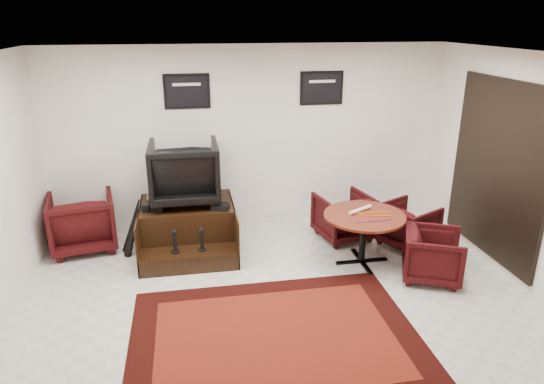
% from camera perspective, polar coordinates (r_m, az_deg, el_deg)
% --- Properties ---
extents(ground, '(6.00, 6.00, 0.00)m').
position_cam_1_polar(ground, '(5.69, 1.00, -13.74)').
color(ground, silver).
rests_on(ground, ground).
extents(room_shell, '(6.02, 5.02, 2.81)m').
position_cam_1_polar(room_shell, '(5.14, 5.34, 4.37)').
color(room_shell, white).
rests_on(room_shell, ground).
extents(area_rug, '(3.00, 2.25, 0.01)m').
position_cam_1_polar(area_rug, '(5.27, 0.41, -16.74)').
color(area_rug, black).
rests_on(area_rug, ground).
extents(shine_podium, '(1.31, 1.35, 0.67)m').
position_cam_1_polar(shine_podium, '(7.03, -9.85, -4.26)').
color(shine_podium, black).
rests_on(shine_podium, ground).
extents(shine_chair, '(0.94, 0.88, 0.97)m').
position_cam_1_polar(shine_chair, '(6.87, -10.28, 2.67)').
color(shine_chair, black).
rests_on(shine_chair, shine_podium).
extents(shoes_pair, '(0.26, 0.30, 0.10)m').
position_cam_1_polar(shoes_pair, '(6.84, -13.97, -1.53)').
color(shoes_pair, black).
rests_on(shoes_pair, shine_podium).
extents(polish_kit, '(0.28, 0.23, 0.08)m').
position_cam_1_polar(polish_kit, '(6.66, -6.14, -1.71)').
color(polish_kit, black).
rests_on(polish_kit, shine_podium).
extents(umbrella_black, '(0.30, 0.11, 0.80)m').
position_cam_1_polar(umbrella_black, '(6.95, -15.94, -4.29)').
color(umbrella_black, black).
rests_on(umbrella_black, ground).
extents(umbrella_hooked, '(0.30, 0.11, 0.82)m').
position_cam_1_polar(umbrella_hooked, '(7.08, -16.10, -3.75)').
color(umbrella_hooked, black).
rests_on(umbrella_hooked, ground).
extents(armchair_side, '(1.00, 0.96, 0.90)m').
position_cam_1_polar(armchair_side, '(7.40, -21.43, -3.00)').
color(armchair_side, black).
rests_on(armchair_side, ground).
extents(meeting_table, '(1.07, 1.07, 0.70)m').
position_cam_1_polar(meeting_table, '(6.54, 10.79, -3.34)').
color(meeting_table, '#410F09').
rests_on(meeting_table, ground).
extents(table_chair_back, '(0.87, 0.83, 0.76)m').
position_cam_1_polar(table_chair_back, '(7.32, 8.40, -2.59)').
color(table_chair_back, black).
rests_on(table_chair_back, ground).
extents(table_chair_window, '(0.88, 0.90, 0.71)m').
position_cam_1_polar(table_chair_window, '(7.28, 15.74, -3.53)').
color(table_chair_window, black).
rests_on(table_chair_window, ground).
extents(table_chair_corner, '(0.87, 0.89, 0.71)m').
position_cam_1_polar(table_chair_corner, '(6.47, 18.44, -6.85)').
color(table_chair_corner, black).
rests_on(table_chair_corner, ground).
extents(paper_roll, '(0.39, 0.25, 0.05)m').
position_cam_1_polar(paper_roll, '(6.59, 10.36, -2.05)').
color(paper_roll, silver).
rests_on(paper_roll, meeting_table).
extents(table_clutter, '(0.57, 0.31, 0.01)m').
position_cam_1_polar(table_clutter, '(6.47, 11.89, -2.78)').
color(table_clutter, '#D6590B').
rests_on(table_clutter, meeting_table).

